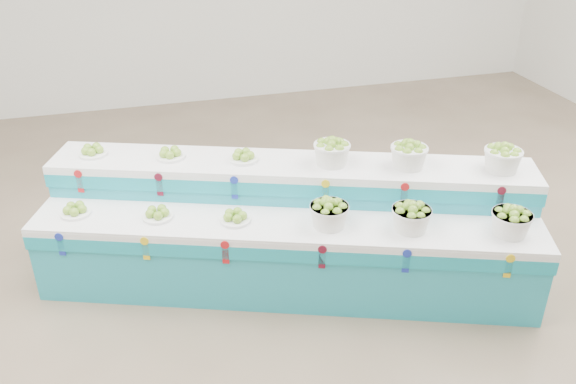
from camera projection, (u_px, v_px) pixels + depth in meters
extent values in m
plane|color=brown|center=(348.00, 282.00, 5.41)|extent=(10.00, 10.00, 0.00)
cylinder|color=white|center=(75.00, 209.00, 5.03)|extent=(0.33, 0.33, 0.10)
cylinder|color=white|center=(157.00, 213.00, 4.98)|extent=(0.33, 0.33, 0.10)
cylinder|color=white|center=(235.00, 216.00, 4.93)|extent=(0.33, 0.33, 0.10)
cylinder|color=white|center=(93.00, 150.00, 5.34)|extent=(0.33, 0.33, 0.10)
cylinder|color=white|center=(170.00, 153.00, 5.29)|extent=(0.33, 0.33, 0.10)
cylinder|color=white|center=(243.00, 155.00, 5.24)|extent=(0.33, 0.33, 0.10)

